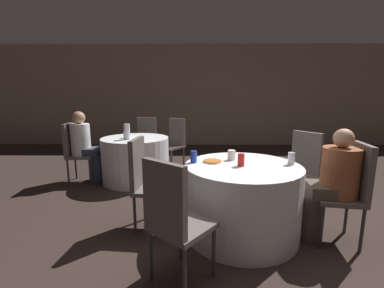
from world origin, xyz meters
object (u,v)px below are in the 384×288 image
(table_far, at_px, (136,159))
(pizza_plate_near, at_px, (212,161))
(table_near, at_px, (241,199))
(chair_near_west, at_px, (145,176))
(chair_near_northeast, at_px, (302,165))
(soda_can_blue, at_px, (194,157))
(chair_near_east, at_px, (350,185))
(chair_far_west, at_px, (75,148))
(chair_far_north, at_px, (146,138))
(soda_can_silver, at_px, (291,159))
(chair_near_southwest, at_px, (173,214))
(person_floral_shirt, at_px, (330,185))
(person_white_shirt, at_px, (86,147))
(bottle_far, at_px, (127,132))
(soda_can_red, at_px, (241,160))
(chair_far_northeast, at_px, (175,139))

(table_far, height_order, pizza_plate_near, pizza_plate_near)
(table_near, height_order, chair_near_west, chair_near_west)
(chair_near_northeast, bearing_deg, soda_can_blue, 75.65)
(chair_near_east, xyz_separation_m, chair_far_west, (-3.40, 1.72, 0.00))
(chair_far_north, distance_m, soda_can_silver, 3.26)
(chair_near_southwest, bearing_deg, person_floral_shirt, 63.37)
(person_floral_shirt, bearing_deg, chair_near_northeast, 7.95)
(chair_near_northeast, bearing_deg, person_white_shirt, 37.16)
(chair_near_northeast, bearing_deg, chair_near_southwest, 98.20)
(person_floral_shirt, bearing_deg, person_white_shirt, 69.49)
(bottle_far, bearing_deg, chair_far_north, 85.96)
(chair_near_northeast, distance_m, soda_can_red, 1.06)
(chair_near_west, distance_m, chair_far_west, 2.05)
(soda_can_red, bearing_deg, table_near, 59.62)
(chair_near_northeast, bearing_deg, soda_can_silver, 113.65)
(chair_near_east, height_order, soda_can_silver, chair_near_east)
(chair_near_west, bearing_deg, chair_near_east, 88.27)
(pizza_plate_near, distance_m, soda_can_blue, 0.20)
(chair_far_northeast, distance_m, person_white_shirt, 1.61)
(chair_near_west, distance_m, soda_can_red, 1.00)
(chair_near_east, height_order, soda_can_blue, chair_near_east)
(soda_can_blue, bearing_deg, bottle_far, 126.68)
(chair_far_north, height_order, person_white_shirt, person_white_shirt)
(chair_far_north, height_order, bottle_far, same)
(chair_near_southwest, xyz_separation_m, bottle_far, (-0.91, 2.26, 0.28))
(pizza_plate_near, relative_size, soda_can_red, 1.79)
(chair_far_north, distance_m, person_white_shirt, 1.31)
(soda_can_blue, relative_size, bottle_far, 0.50)
(table_near, xyz_separation_m, soda_can_red, (-0.03, -0.04, 0.42))
(person_floral_shirt, height_order, soda_can_red, person_floral_shirt)
(person_floral_shirt, bearing_deg, table_far, 60.48)
(chair_far_northeast, distance_m, soda_can_red, 2.62)
(chair_near_northeast, relative_size, chair_far_west, 1.00)
(table_far, xyz_separation_m, soda_can_silver, (1.94, -1.64, 0.42))
(soda_can_silver, xyz_separation_m, bottle_far, (-2.02, 1.47, 0.06))
(table_near, height_order, chair_far_north, chair_far_north)
(chair_far_west, distance_m, person_white_shirt, 0.18)
(chair_far_northeast, bearing_deg, table_near, 147.03)
(chair_near_southwest, relative_size, person_floral_shirt, 0.88)
(table_near, xyz_separation_m, person_white_shirt, (-2.24, 1.58, 0.21))
(pizza_plate_near, xyz_separation_m, soda_can_red, (0.27, -0.15, 0.05))
(chair_far_west, relative_size, person_floral_shirt, 0.88)
(person_white_shirt, relative_size, soda_can_silver, 9.49)
(pizza_plate_near, bearing_deg, chair_far_west, 145.45)
(chair_far_north, distance_m, soda_can_red, 3.04)
(chair_near_northeast, distance_m, chair_far_north, 3.07)
(soda_can_blue, bearing_deg, chair_far_west, 142.46)
(soda_can_blue, xyz_separation_m, bottle_far, (-1.05, 1.41, 0.06))
(person_floral_shirt, bearing_deg, bottle_far, 64.18)
(table_near, relative_size, chair_far_northeast, 1.19)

